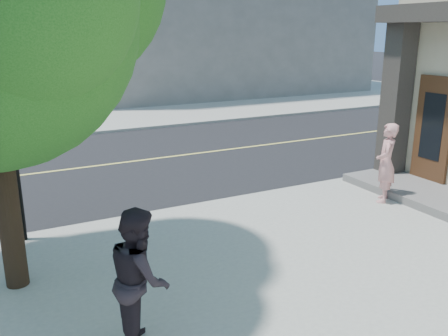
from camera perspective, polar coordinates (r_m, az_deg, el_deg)
sidewalk_ne at (r=33.61m, az=-4.11°, el=9.60°), size 29.00×25.00×0.12m
man_on_phone at (r=11.15m, az=18.82°, el=0.58°), size 0.77×0.76×1.78m
pedestrian at (r=5.88m, az=-10.05°, el=-12.87°), size 0.81×0.96×1.77m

